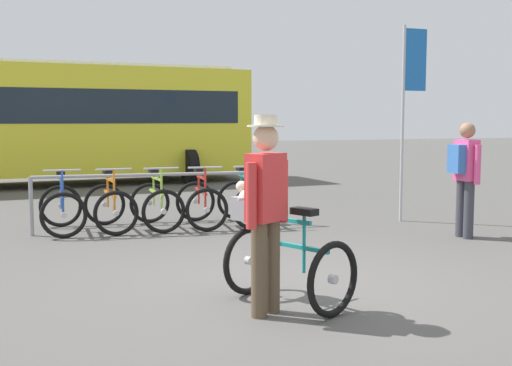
# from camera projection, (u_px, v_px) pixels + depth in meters

# --- Properties ---
(ground_plane) EXTENTS (80.00, 80.00, 0.00)m
(ground_plane) POSITION_uv_depth(u_px,v_px,m) (290.00, 287.00, 6.43)
(ground_plane) COLOR #514F4C
(bike_rack_rail) EXTENTS (3.89, 0.41, 0.88)m
(bike_rack_rail) POSITION_uv_depth(u_px,v_px,m) (164.00, 185.00, 9.67)
(bike_rack_rail) COLOR #99999E
(bike_rack_rail) RESTS_ON ground
(racked_bike_blue) EXTENTS (0.68, 1.13, 0.98)m
(racked_bike_blue) POSITION_uv_depth(u_px,v_px,m) (62.00, 208.00, 9.47)
(racked_bike_blue) COLOR black
(racked_bike_blue) RESTS_ON ground
(racked_bike_orange) EXTENTS (0.70, 1.13, 0.97)m
(racked_bike_orange) POSITION_uv_depth(u_px,v_px,m) (110.00, 206.00, 9.66)
(racked_bike_orange) COLOR black
(racked_bike_orange) RESTS_ON ground
(racked_bike_lime) EXTENTS (0.67, 1.11, 0.97)m
(racked_bike_lime) POSITION_uv_depth(u_px,v_px,m) (156.00, 205.00, 9.84)
(racked_bike_lime) COLOR black
(racked_bike_lime) RESTS_ON ground
(racked_bike_red) EXTENTS (0.76, 1.17, 0.98)m
(racked_bike_red) POSITION_uv_depth(u_px,v_px,m) (201.00, 203.00, 10.02)
(racked_bike_red) COLOR black
(racked_bike_red) RESTS_ON ground
(racked_bike_teal) EXTENTS (0.75, 1.17, 0.98)m
(racked_bike_teal) POSITION_uv_depth(u_px,v_px,m) (244.00, 202.00, 10.21)
(racked_bike_teal) COLOR black
(racked_bike_teal) RESTS_ON ground
(featured_bicycle) EXTENTS (1.05, 1.26, 1.09)m
(featured_bicycle) POSITION_uv_depth(u_px,v_px,m) (278.00, 250.00, 5.84)
(featured_bicycle) COLOR black
(featured_bicycle) RESTS_ON ground
(person_with_featured_bike) EXTENTS (0.47, 0.35, 1.72)m
(person_with_featured_bike) POSITION_uv_depth(u_px,v_px,m) (266.00, 206.00, 5.42)
(person_with_featured_bike) COLOR brown
(person_with_featured_bike) RESTS_ON ground
(pedestrian_with_backpack) EXTENTS (0.34, 0.53, 1.64)m
(pedestrian_with_backpack) POSITION_uv_depth(u_px,v_px,m) (465.00, 172.00, 8.99)
(pedestrian_with_backpack) COLOR #383842
(pedestrian_with_backpack) RESTS_ON ground
(bus_distant) EXTENTS (10.13, 3.81, 3.08)m
(bus_distant) POSITION_uv_depth(u_px,v_px,m) (53.00, 117.00, 16.23)
(bus_distant) COLOR yellow
(bus_distant) RESTS_ON ground
(banner_flag) EXTENTS (0.45, 0.05, 3.20)m
(banner_flag) POSITION_uv_depth(u_px,v_px,m) (410.00, 86.00, 10.39)
(banner_flag) COLOR #B2B2B7
(banner_flag) RESTS_ON ground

